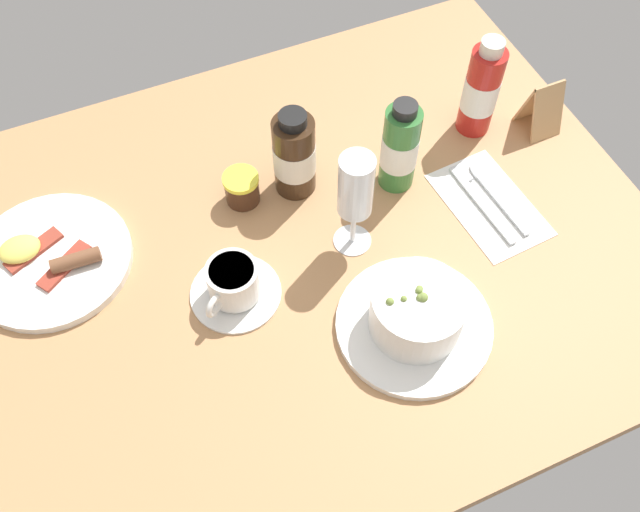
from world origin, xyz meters
TOP-DOWN VIEW (x-y plane):
  - ground_plane at (0.00, 0.00)cm, footprint 110.00×84.00cm
  - porridge_bowl at (11.13, -18.12)cm, footprint 21.69×21.69cm
  - cutlery_setting at (31.91, -3.48)cm, footprint 13.13×19.89cm
  - coffee_cup at (-9.73, -3.32)cm, footprint 13.05×13.05cm
  - wine_glass at (9.49, -1.55)cm, footprint 5.70×5.70cm
  - jam_jar at (-2.75, 12.44)cm, footprint 5.55×5.55cm
  - sauce_bottle_green at (20.71, 6.32)cm, footprint 5.65×5.65cm
  - sauce_bottle_red at (37.83, 11.58)cm, footprint 5.68×5.68cm
  - sauce_bottle_brown at (5.79, 11.73)cm, footprint 6.52×6.52cm
  - breakfast_plate at (-32.72, 12.63)cm, footprint 23.60×23.60cm
  - menu_card at (47.49, 7.13)cm, footprint 5.55×6.09cm

SIDE VIEW (x-z plane):
  - ground_plane at x=0.00cm, z-range -3.00..0.00cm
  - cutlery_setting at x=31.91cm, z-range -0.19..0.71cm
  - breakfast_plate at x=-32.72cm, z-range -0.92..2.78cm
  - jam_jar at x=-2.75cm, z-range 0.03..5.27cm
  - coffee_cup at x=-9.73cm, z-range -0.36..6.19cm
  - porridge_bowl at x=11.13cm, z-range -0.72..8.31cm
  - menu_card at x=47.49cm, z-range -0.06..9.53cm
  - sauce_bottle_brown at x=5.79cm, z-range -0.66..14.85cm
  - sauce_bottle_green at x=20.71cm, z-range -0.65..15.83cm
  - sauce_bottle_red at x=37.83cm, z-range -0.81..17.00cm
  - wine_glass at x=9.49cm, z-range 3.04..21.25cm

